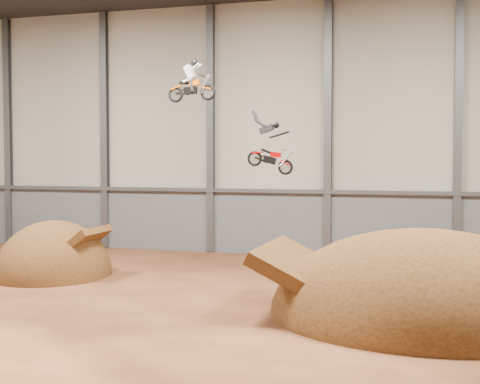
# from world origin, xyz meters

# --- Properties ---
(floor) EXTENTS (40.00, 40.00, 0.00)m
(floor) POSITION_xyz_m (0.00, 0.00, 0.00)
(floor) COLOR #472313
(floor) RESTS_ON ground
(back_wall) EXTENTS (40.00, 0.10, 14.00)m
(back_wall) POSITION_xyz_m (0.00, 15.00, 7.00)
(back_wall) COLOR #A5A192
(back_wall) RESTS_ON ground
(lower_band_back) EXTENTS (39.80, 0.18, 3.50)m
(lower_band_back) POSITION_xyz_m (0.00, 14.90, 1.75)
(lower_band_back) COLOR #595B61
(lower_band_back) RESTS_ON ground
(steel_rail) EXTENTS (39.80, 0.35, 0.20)m
(steel_rail) POSITION_xyz_m (0.00, 14.75, 3.55)
(steel_rail) COLOR #47494F
(steel_rail) RESTS_ON lower_band_back
(steel_column_0) EXTENTS (0.40, 0.36, 13.90)m
(steel_column_0) POSITION_xyz_m (-16.67, 14.80, 7.00)
(steel_column_0) COLOR #47494F
(steel_column_0) RESTS_ON ground
(steel_column_1) EXTENTS (0.40, 0.36, 13.90)m
(steel_column_1) POSITION_xyz_m (-10.00, 14.80, 7.00)
(steel_column_1) COLOR #47494F
(steel_column_1) RESTS_ON ground
(steel_column_2) EXTENTS (0.40, 0.36, 13.90)m
(steel_column_2) POSITION_xyz_m (-3.33, 14.80, 7.00)
(steel_column_2) COLOR #47494F
(steel_column_2) RESTS_ON ground
(steel_column_3) EXTENTS (0.40, 0.36, 13.90)m
(steel_column_3) POSITION_xyz_m (3.33, 14.80, 7.00)
(steel_column_3) COLOR #47494F
(steel_column_3) RESTS_ON ground
(steel_column_4) EXTENTS (0.40, 0.36, 13.90)m
(steel_column_4) POSITION_xyz_m (10.00, 14.80, 7.00)
(steel_column_4) COLOR #47494F
(steel_column_4) RESTS_ON ground
(takeoff_ramp) EXTENTS (5.07, 5.85, 5.07)m
(takeoff_ramp) POSITION_xyz_m (-7.74, 5.53, 0.00)
(takeoff_ramp) COLOR #3A210E
(takeoff_ramp) RESTS_ON ground
(landing_ramp) EXTENTS (10.46, 9.26, 6.04)m
(landing_ramp) POSITION_xyz_m (8.66, 2.04, 0.00)
(landing_ramp) COLOR #3A210E
(landing_ramp) RESTS_ON ground
(fmx_rider_a) EXTENTS (2.18, 0.81, 1.98)m
(fmx_rider_a) POSITION_xyz_m (-0.95, 5.47, 8.72)
(fmx_rider_a) COLOR #D15206
(fmx_rider_b) EXTENTS (3.01, 0.81, 2.74)m
(fmx_rider_b) POSITION_xyz_m (2.53, 4.79, 5.98)
(fmx_rider_b) COLOR #C30002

